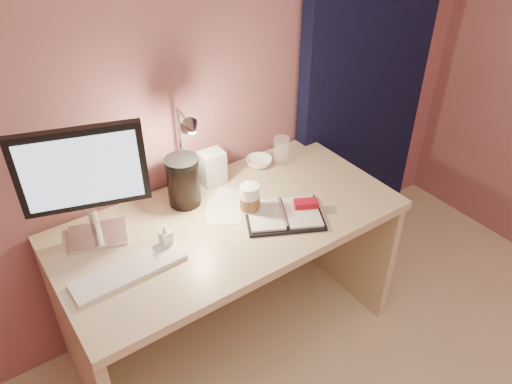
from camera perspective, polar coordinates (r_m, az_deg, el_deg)
room at (r=2.58m, az=11.40°, el=15.44°), size 3.50×3.50×3.50m
desk at (r=2.22m, az=-3.95°, el=-6.62°), size 1.40×0.70×0.73m
monitor at (r=1.87m, az=-19.07°, el=1.76°), size 0.44×0.22×0.48m
keyboard at (r=1.84m, az=-14.30°, el=-8.72°), size 0.41×0.13×0.02m
planner at (r=2.03m, az=3.40°, el=-2.48°), size 0.38×0.35×0.05m
paper_a at (r=2.14m, az=-2.92°, el=-0.70°), size 0.20×0.20×0.00m
paper_b at (r=2.05m, az=-3.72°, el=-2.52°), size 0.19×0.19×0.00m
paper_c at (r=2.08m, az=-3.77°, el=-1.86°), size 0.19×0.19×0.00m
coffee_cup at (r=2.02m, az=-0.71°, el=-0.95°), size 0.08×0.08×0.13m
clear_cup at (r=2.34m, az=2.90°, el=4.73°), size 0.08×0.08×0.13m
bowl at (r=2.34m, az=0.36°, el=3.45°), size 0.13×0.13×0.04m
lotion_bottle at (r=1.90m, az=-10.31°, el=-4.86°), size 0.05×0.05×0.10m
dark_jar at (r=2.08m, az=-8.28°, el=0.97°), size 0.14×0.14×0.19m
product_box at (r=2.20m, az=-5.03°, el=2.79°), size 0.11×0.09×0.16m
desk_lamp at (r=2.02m, az=-6.95°, el=5.30°), size 0.11×0.25×0.40m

